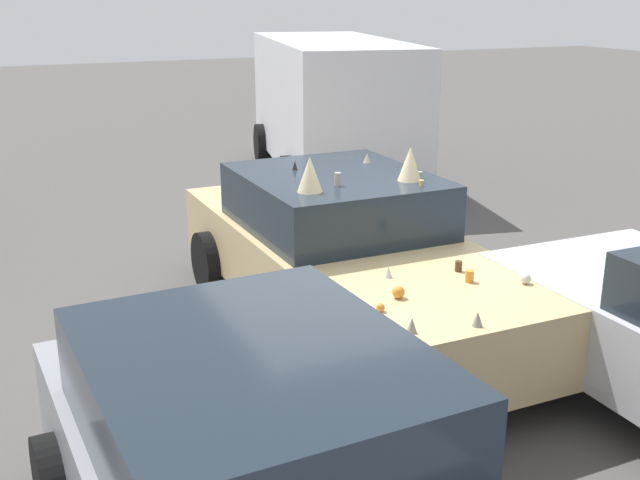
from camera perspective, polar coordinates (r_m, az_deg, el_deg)
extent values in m
plane|color=#514F4C|center=(7.54, 2.09, -6.24)|extent=(60.00, 60.00, 0.00)
cube|color=#D8BC7F|center=(7.32, 2.14, -1.99)|extent=(4.67, 1.84, 0.64)
cube|color=#1E2833|center=(7.41, 1.12, 2.92)|extent=(1.89, 1.67, 0.51)
cylinder|color=black|center=(6.78, 14.79, -6.70)|extent=(0.65, 0.23, 0.65)
cylinder|color=black|center=(5.86, 0.46, -10.11)|extent=(0.65, 0.23, 0.65)
cylinder|color=black|center=(9.02, 3.18, 0.05)|extent=(0.65, 0.23, 0.65)
cylinder|color=black|center=(8.35, -8.08, -1.57)|extent=(0.65, 0.23, 0.65)
ellipsoid|color=black|center=(6.70, 14.29, -3.18)|extent=(0.18, 0.02, 0.15)
ellipsoid|color=black|center=(6.84, 13.40, -3.23)|extent=(0.17, 0.02, 0.14)
ellipsoid|color=black|center=(9.33, 1.89, 1.48)|extent=(0.17, 0.02, 0.10)
ellipsoid|color=black|center=(6.99, -4.54, -3.21)|extent=(0.11, 0.02, 0.08)
ellipsoid|color=black|center=(7.91, 7.50, -1.77)|extent=(0.13, 0.02, 0.12)
ellipsoid|color=black|center=(7.04, 12.03, -2.24)|extent=(0.16, 0.02, 0.08)
sphere|color=orange|center=(5.51, 4.44, -4.93)|extent=(0.06, 0.06, 0.06)
sphere|color=silver|center=(6.21, 14.78, -2.74)|extent=(0.08, 0.08, 0.08)
cone|color=silver|center=(6.15, 5.01, -2.32)|extent=(0.08, 0.08, 0.09)
sphere|color=orange|center=(5.75, 5.75, -3.81)|extent=(0.09, 0.09, 0.09)
cylinder|color=orange|center=(6.15, 10.86, -2.61)|extent=(0.07, 0.07, 0.09)
cone|color=gray|center=(5.20, 6.73, -6.19)|extent=(0.10, 0.10, 0.10)
cone|color=gray|center=(5.36, 11.43, -5.67)|extent=(0.10, 0.10, 0.10)
cylinder|color=#51381E|center=(6.36, 10.08, -1.89)|extent=(0.07, 0.07, 0.09)
cylinder|color=tan|center=(6.94, 7.43, 4.16)|extent=(0.05, 0.05, 0.05)
cone|color=gray|center=(7.84, 3.46, 6.00)|extent=(0.09, 0.09, 0.09)
cone|color=black|center=(7.52, -1.85, 5.49)|extent=(0.07, 0.07, 0.09)
cylinder|color=gray|center=(7.03, -0.81, 4.71)|extent=(0.11, 0.11, 0.11)
cylinder|color=gray|center=(6.88, 1.30, 4.45)|extent=(0.08, 0.08, 0.12)
cylinder|color=gray|center=(7.21, 7.29, 4.72)|extent=(0.07, 0.07, 0.07)
cone|color=beige|center=(7.10, 6.59, 5.55)|extent=(0.22, 0.22, 0.31)
cone|color=beige|center=(6.65, -0.75, 4.82)|extent=(0.22, 0.22, 0.31)
cube|color=silver|center=(13.20, 0.90, 10.10)|extent=(5.24, 2.95, 2.00)
cube|color=#1E2833|center=(14.83, -0.62, 12.51)|extent=(0.48, 1.68, 0.72)
cylinder|color=black|center=(14.61, -4.24, 7.05)|extent=(0.75, 0.39, 0.72)
cylinder|color=black|center=(15.00, 3.32, 7.35)|extent=(0.75, 0.39, 0.72)
cylinder|color=black|center=(11.75, -2.22, 4.44)|extent=(0.75, 0.39, 0.72)
cylinder|color=black|center=(12.23, 6.97, 4.86)|extent=(0.75, 0.39, 0.72)
cube|color=#1E2833|center=(3.95, -4.85, -11.07)|extent=(1.97, 1.65, 0.49)
cylinder|color=black|center=(5.37, 0.59, -12.83)|extent=(0.67, 0.25, 0.66)
cylinder|color=black|center=(6.42, 15.23, -8.10)|extent=(0.66, 0.22, 0.66)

